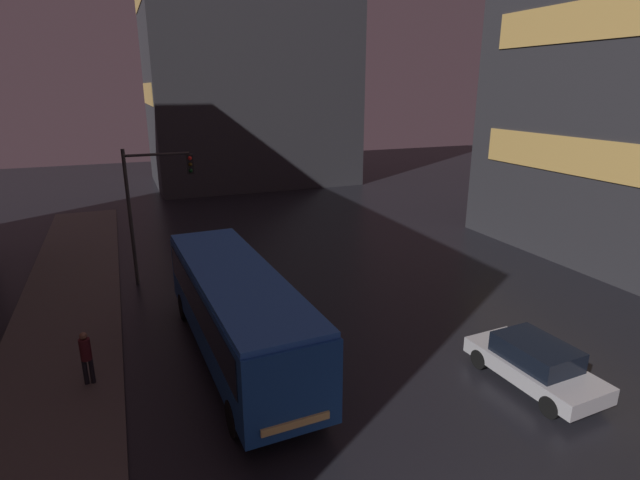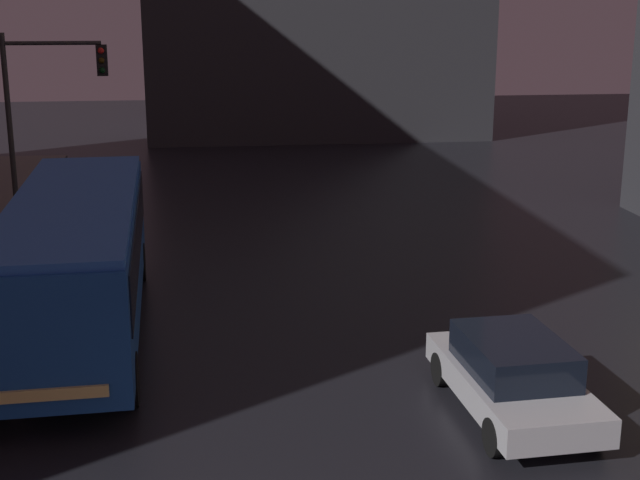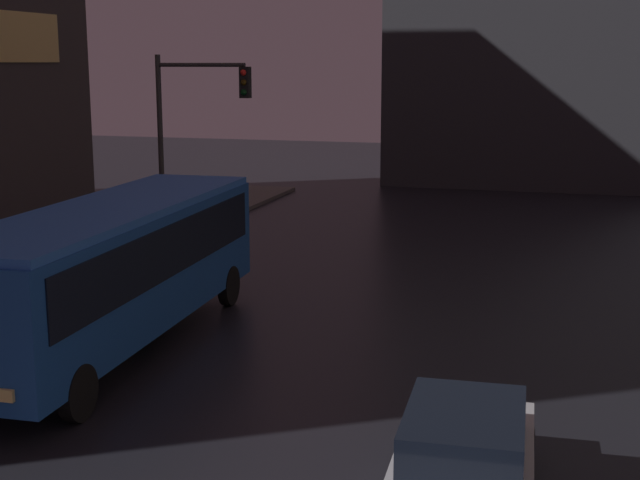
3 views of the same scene
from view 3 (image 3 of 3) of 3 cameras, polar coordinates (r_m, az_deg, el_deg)
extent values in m
cube|color=#E0B25B|center=(49.74, 5.60, 13.79)|extent=(0.24, 10.20, 1.80)
cube|color=#194793|center=(19.36, -13.04, -1.78)|extent=(3.01, 10.54, 2.39)
cube|color=black|center=(19.27, -13.10, -0.49)|extent=(3.04, 9.70, 1.10)
cube|color=blue|center=(19.12, -13.21, 1.94)|extent=(2.95, 10.32, 0.16)
cylinder|color=black|center=(15.95, -15.23, -9.41)|extent=(0.29, 1.01, 1.00)
cylinder|color=black|center=(22.60, -5.86, -2.92)|extent=(0.29, 1.01, 1.00)
cylinder|color=black|center=(23.49, -11.30, -2.54)|extent=(0.29, 1.01, 1.00)
cube|color=#B7B7BC|center=(12.74, 9.15, -14.36)|extent=(2.10, 4.30, 0.50)
cube|color=black|center=(12.51, 9.23, -12.04)|extent=(1.71, 2.39, 0.62)
cylinder|color=black|center=(14.09, 13.13, -12.94)|extent=(0.23, 0.65, 0.64)
cylinder|color=black|center=(14.18, 6.02, -12.54)|extent=(0.23, 0.65, 0.64)
cylinder|color=#2D2D2D|center=(27.60, -10.13, 5.10)|extent=(0.16, 0.16, 6.25)
cylinder|color=#2D2D2D|center=(26.85, -7.64, 11.05)|extent=(2.78, 0.12, 0.12)
cube|color=black|center=(26.33, -4.81, 10.02)|extent=(0.30, 0.24, 0.90)
sphere|color=red|center=(26.19, -4.93, 10.62)|extent=(0.18, 0.18, 0.18)
sphere|color=#3B2B07|center=(26.20, -4.92, 10.01)|extent=(0.18, 0.18, 0.18)
sphere|color=black|center=(26.21, -4.91, 9.40)|extent=(0.18, 0.18, 0.18)
camera|label=1|loc=(12.81, -70.03, 16.63)|focal=28.00mm
camera|label=2|loc=(7.09, -96.54, 7.11)|focal=50.00mm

